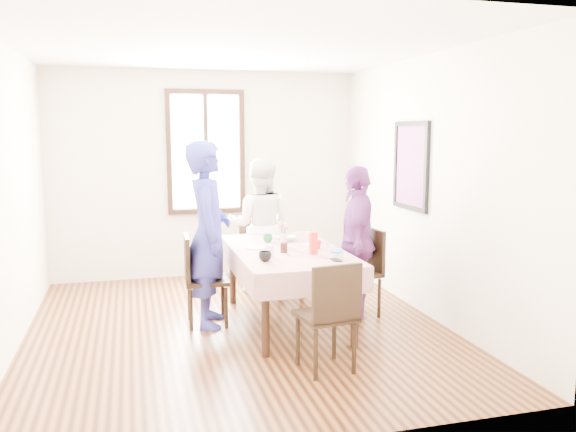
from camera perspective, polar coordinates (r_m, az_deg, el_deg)
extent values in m
plane|color=black|center=(5.89, -4.90, -10.81)|extent=(4.50, 4.50, 0.00)
plane|color=beige|center=(7.81, -7.99, 4.00)|extent=(4.00, 0.00, 4.00)
plane|color=beige|center=(6.26, 13.28, 2.81)|extent=(0.00, 4.50, 4.50)
cube|color=black|center=(7.77, -8.02, 6.20)|extent=(1.02, 0.06, 1.62)
cube|color=white|center=(7.78, -8.03, 6.20)|extent=(0.90, 0.02, 1.50)
cube|color=red|center=(6.50, 11.93, 4.82)|extent=(0.04, 0.76, 0.96)
cube|color=black|center=(5.91, -0.13, -6.91)|extent=(0.94, 1.76, 0.75)
cube|color=#5F020E|center=(5.82, -0.13, -3.28)|extent=(1.06, 1.88, 0.01)
cube|color=black|center=(5.90, -7.93, -6.21)|extent=(0.44, 0.44, 0.91)
cube|color=black|center=(6.18, 6.77, -5.52)|extent=(0.47, 0.47, 0.91)
cube|color=black|center=(7.03, -2.69, -3.77)|extent=(0.45, 0.45, 0.91)
cube|color=black|center=(4.78, 3.70, -9.64)|extent=(0.47, 0.47, 0.91)
imported|color=#2F2F90|center=(5.80, -7.81, -1.78)|extent=(0.54, 0.73, 1.83)
imported|color=white|center=(6.95, -2.67, -1.00)|extent=(0.93, 0.82, 1.61)
imported|color=#71317B|center=(6.10, 6.64, -2.49)|extent=(0.70, 1.00, 1.58)
imported|color=black|center=(5.26, -2.25, -3.97)|extent=(0.15, 0.15, 0.09)
imported|color=red|center=(5.82, 2.84, -2.82)|extent=(0.10, 0.10, 0.08)
imported|color=#0C7226|center=(6.16, -1.99, -2.21)|extent=(0.13, 0.13, 0.08)
imported|color=white|center=(6.24, -0.16, -2.21)|extent=(0.21, 0.21, 0.05)
cube|color=red|center=(5.56, 2.50, -2.66)|extent=(0.07, 0.07, 0.21)
cylinder|color=white|center=(5.43, 4.78, -3.79)|extent=(0.11, 0.11, 0.05)
cylinder|color=black|center=(5.63, -0.40, -3.11)|extent=(0.07, 0.07, 0.10)
cylinder|color=silver|center=(5.48, -1.77, -3.38)|extent=(0.08, 0.08, 0.11)
cube|color=black|center=(5.32, 4.72, -4.30)|extent=(0.07, 0.14, 0.01)
cylinder|color=silver|center=(5.89, -0.48, -2.38)|extent=(0.07, 0.07, 0.14)
cylinder|color=white|center=(5.85, -3.22, -3.11)|extent=(0.20, 0.20, 0.01)
cylinder|color=white|center=(5.99, 2.31, -2.83)|extent=(0.20, 0.20, 0.01)
cylinder|color=white|center=(6.45, -1.53, -2.03)|extent=(0.20, 0.20, 0.01)
cylinder|color=blue|center=(5.43, 4.79, -3.45)|extent=(0.12, 0.12, 0.01)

